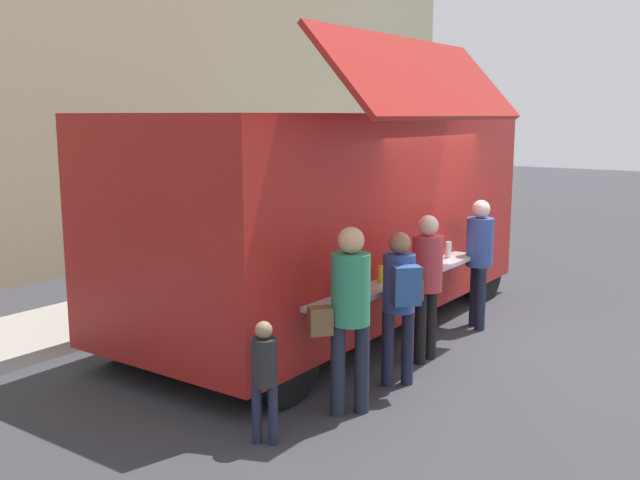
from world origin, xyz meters
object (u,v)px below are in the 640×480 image
trash_bin (362,233)px  customer_mid_with_backpack (400,293)px  customer_front_ordering (426,276)px  child_near_queue (264,371)px  food_truck_main (333,211)px  customer_rear_waiting (349,305)px  customer_extra_browsing (479,252)px

trash_bin → customer_mid_with_backpack: customer_mid_with_backpack is taller
customer_front_ordering → child_near_queue: size_ratio=1.55×
food_truck_main → child_near_queue: (-3.17, -1.52, -0.88)m
food_truck_main → customer_rear_waiting: food_truck_main is taller
trash_bin → customer_front_ordering: 6.33m
customer_front_ordering → customer_extra_browsing: (1.57, 0.05, 0.02)m
food_truck_main → trash_bin: 5.06m
customer_front_ordering → customer_extra_browsing: size_ratio=0.99×
customer_mid_with_backpack → child_near_queue: size_ratio=1.49×
child_near_queue → customer_extra_browsing: bearing=-27.0°
food_truck_main → customer_rear_waiting: (-2.24, -1.74, -0.48)m
food_truck_main → customer_mid_with_backpack: food_truck_main is taller
customer_mid_with_backpack → customer_rear_waiting: (-0.87, 0.04, 0.07)m
child_near_queue → customer_rear_waiting: bearing=-39.7°
trash_bin → child_near_queue: bearing=-153.0°
customer_front_ordering → customer_extra_browsing: bearing=-83.9°
food_truck_main → customer_mid_with_backpack: size_ratio=3.92×
customer_front_ordering → customer_rear_waiting: 1.70m
food_truck_main → customer_mid_with_backpack: bearing=-128.2°
food_truck_main → customer_extra_browsing: bearing=-58.0°
customer_rear_waiting → child_near_queue: 1.04m
customer_mid_with_backpack → child_near_queue: (-1.80, 0.26, -0.34)m
trash_bin → customer_extra_browsing: size_ratio=0.52×
customer_mid_with_backpack → customer_rear_waiting: 0.88m
customer_front_ordering → customer_mid_with_backpack: customer_front_ordering is taller
customer_mid_with_backpack → child_near_queue: customer_mid_with_backpack is taller
customer_extra_browsing → customer_mid_with_backpack: bearing=51.5°
customer_front_ordering → child_near_queue: (-2.63, 0.13, -0.35)m
food_truck_main → customer_rear_waiting: size_ratio=3.55×
customer_rear_waiting → customer_extra_browsing: (3.27, 0.15, -0.04)m
trash_bin → customer_extra_browsing: 5.18m
customer_extra_browsing → food_truck_main: bearing=-10.3°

